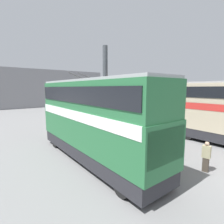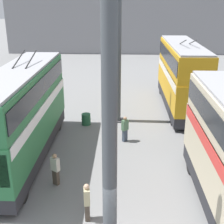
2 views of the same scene
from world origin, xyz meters
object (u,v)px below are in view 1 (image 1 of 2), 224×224
person_aisle_midway (132,128)px  person_by_right_row (149,150)px  person_aisle_foreground (206,156)px  oil_drum (92,132)px  bus_left_far (123,100)px  bus_right_near (93,115)px

person_aisle_midway → person_by_right_row: bearing=100.9°
person_aisle_midway → person_aisle_foreground: bearing=123.3°
oil_drum → person_aisle_midway: bearing=-133.4°
bus_left_far → person_by_right_row: bearing=145.6°
person_by_right_row → person_aisle_midway: (4.97, -3.37, -0.00)m
bus_left_far → bus_right_near: bus_left_far is taller
person_aisle_midway → person_aisle_foreground: size_ratio=0.98×
bus_left_far → person_aisle_foreground: bearing=156.6°
bus_right_near → person_aisle_midway: bearing=-67.6°
bus_right_near → person_by_right_row: bearing=-139.4°
person_aisle_midway → bus_left_far: bearing=-79.6°
bus_left_far → bus_right_near: 13.46m
oil_drum → bus_right_near: bearing=149.9°
person_by_right_row → person_aisle_midway: bearing=-1.0°
person_by_right_row → person_aisle_foreground: person_aisle_foreground is taller
bus_left_far → oil_drum: (-3.90, 7.27, -2.58)m
bus_left_far → person_by_right_row: (-11.50, 7.87, -2.10)m
bus_left_far → person_aisle_midway: (-6.52, 4.50, -2.10)m
person_aisle_midway → oil_drum: bearing=1.5°
person_by_right_row → person_aisle_midway: 6.01m
bus_right_near → bus_left_far: bearing=-48.9°
bus_left_far → person_aisle_midway: size_ratio=6.33×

